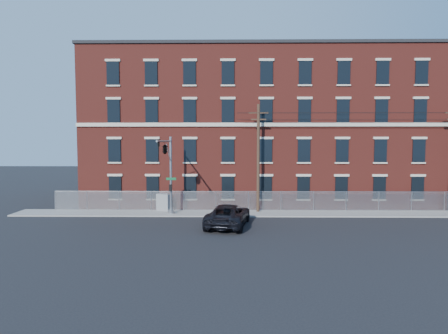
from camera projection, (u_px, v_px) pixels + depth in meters
ground at (238, 226)px, 29.93m from camera, size 140.00×140.00×0.00m
sidewalk at (367, 214)px, 34.75m from camera, size 65.00×3.00×0.12m
mill_building at (340, 128)px, 43.10m from camera, size 55.30×14.32×16.30m
chain_link_fence at (362, 201)px, 35.98m from camera, size 59.06×0.06×1.85m
traffic_signal_mast at (166, 157)px, 31.81m from camera, size 0.90×6.75×7.00m
utility_pole_near at (258, 156)px, 35.12m from camera, size 1.80×0.28×10.00m
pickup_truck at (228, 215)px, 29.94m from camera, size 3.95×6.70×1.75m
utility_cabinet at (164, 202)px, 35.95m from camera, size 1.42×1.07×1.60m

